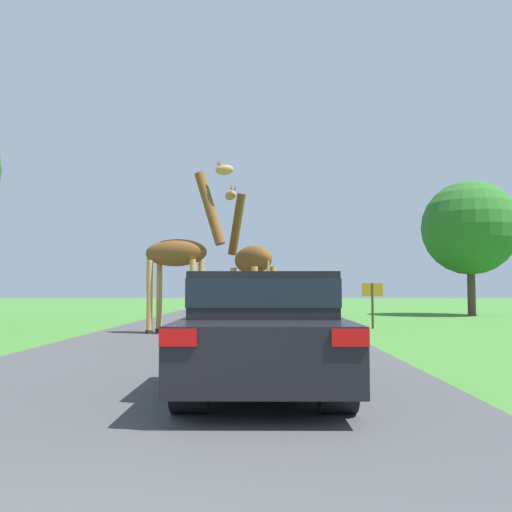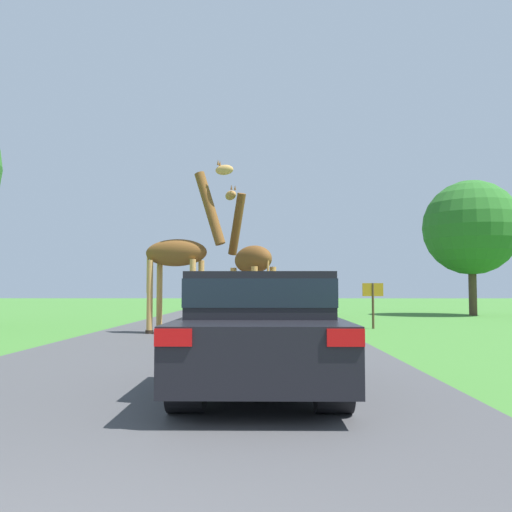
# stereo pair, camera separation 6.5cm
# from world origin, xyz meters

# --- Properties ---
(road) EXTENTS (7.73, 120.00, 0.00)m
(road) POSITION_xyz_m (0.00, 30.00, 0.00)
(road) COLOR #424244
(road) RESTS_ON ground
(giraffe_near_road) EXTENTS (1.74, 2.38, 4.60)m
(giraffe_near_road) POSITION_xyz_m (0.96, 14.19, 2.10)
(giraffe_near_road) COLOR #B77F3D
(giraffe_near_road) RESTS_ON ground
(giraffe_companion) EXTENTS (2.86, 1.33, 5.14)m
(giraffe_companion) POSITION_xyz_m (-1.14, 14.47, 2.38)
(giraffe_companion) COLOR tan
(giraffe_companion) RESTS_ON ground
(car_lead_maroon) EXTENTS (1.95, 4.00, 1.52)m
(car_lead_maroon) POSITION_xyz_m (1.28, 5.35, 0.80)
(car_lead_maroon) COLOR black
(car_lead_maroon) RESTS_ON ground
(car_queue_right) EXTENTS (1.94, 4.25, 1.34)m
(car_queue_right) POSITION_xyz_m (0.60, 18.59, 0.71)
(car_queue_right) COLOR #144C28
(car_queue_right) RESTS_ON ground
(car_queue_left) EXTENTS (1.92, 4.36, 1.41)m
(car_queue_left) POSITION_xyz_m (-1.37, 31.14, 0.76)
(car_queue_left) COLOR maroon
(car_queue_left) RESTS_ON ground
(car_far_ahead) EXTENTS (1.90, 4.35, 1.26)m
(car_far_ahead) POSITION_xyz_m (2.47, 23.95, 0.70)
(car_far_ahead) COLOR #561914
(car_far_ahead) RESTS_ON ground
(car_verge_right) EXTENTS (1.73, 4.25, 1.48)m
(car_verge_right) POSITION_xyz_m (3.07, 29.29, 0.79)
(car_verge_right) COLOR silver
(car_verge_right) RESTS_ON ground
(car_rear_follower) EXTENTS (1.99, 4.62, 1.36)m
(car_rear_follower) POSITION_xyz_m (1.34, 10.41, 0.72)
(car_rear_follower) COLOR gray
(car_rear_follower) RESTS_ON ground
(tree_left_edge) EXTENTS (4.84, 4.84, 6.91)m
(tree_left_edge) POSITION_xyz_m (12.01, 25.99, 4.47)
(tree_left_edge) COLOR #4C3828
(tree_left_edge) RESTS_ON ground
(sign_post) EXTENTS (0.70, 0.08, 1.53)m
(sign_post) POSITION_xyz_m (5.03, 16.62, 1.07)
(sign_post) COLOR #4C3823
(sign_post) RESTS_ON ground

